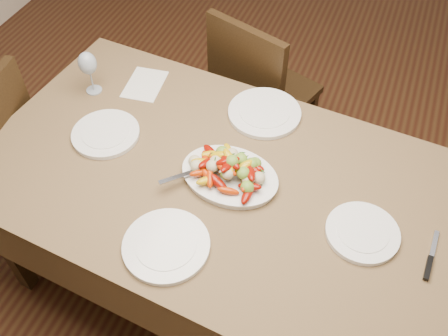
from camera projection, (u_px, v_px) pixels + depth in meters
floor at (271, 244)px, 2.51m from camera, size 6.00×6.00×0.00m
dining_table at (224, 237)px, 2.09m from camera, size 1.93×1.20×0.76m
chair_far at (266, 92)px, 2.55m from camera, size 0.53×0.53×0.95m
serving_platter at (230, 177)px, 1.79m from camera, size 0.37×0.29×0.02m
roasted_vegetables at (230, 167)px, 1.75m from camera, size 0.30×0.22×0.09m
serving_spoon at (209, 171)px, 1.76m from camera, size 0.25×0.23×0.03m
plate_left at (106, 134)px, 1.94m from camera, size 0.26×0.26×0.02m
plate_right at (362, 233)px, 1.64m from camera, size 0.24×0.24×0.02m
plate_far at (264, 113)px, 2.02m from camera, size 0.30×0.30×0.02m
plate_near at (166, 246)px, 1.61m from camera, size 0.28×0.28×0.02m
wine_glass at (89, 71)px, 2.04m from camera, size 0.08×0.08×0.20m
menu_card at (145, 84)px, 2.15m from camera, size 0.17×0.23×0.00m
table_knife at (431, 257)px, 1.58m from camera, size 0.03×0.20×0.01m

